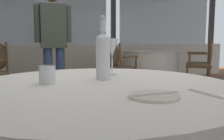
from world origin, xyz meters
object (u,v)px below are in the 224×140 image
wine_glass (112,49)px  dining_chair_1_0 (203,60)px  water_bottle (103,54)px  water_tumbler (47,75)px  dining_chair_1_2 (116,64)px  side_plate (154,96)px  diner_person_0 (54,38)px  dining_chair_1_1 (136,56)px

wine_glass → dining_chair_1_0: (2.82, 2.45, -0.33)m
water_bottle → dining_chair_1_0: (2.92, 2.58, -0.31)m
water_tumbler → dining_chair_1_2: (1.50, 2.85, -0.26)m
side_plate → diner_person_0: bearing=89.5°
water_bottle → dining_chair_1_1: (2.26, 4.19, -0.31)m
water_bottle → wine_glass: size_ratio=1.54×
wine_glass → diner_person_0: (-0.03, 2.32, 0.08)m
water_bottle → diner_person_0: bearing=88.4°
wine_glass → dining_chair_1_1: wine_glass is taller
dining_chair_1_0 → water_bottle: bearing=79.1°
dining_chair_1_1 → dining_chair_1_2: dining_chair_1_1 is taller
side_plate → dining_chair_1_1: 5.16m
dining_chair_1_1 → water_bottle: bearing=-20.7°
water_bottle → dining_chair_1_2: water_bottle is taller
water_bottle → water_tumbler: size_ratio=3.83×
side_plate → wine_glass: 0.61m
water_tumbler → dining_chair_1_1: size_ratio=0.09×
wine_glass → water_bottle: bearing=-128.0°
wine_glass → dining_chair_1_1: size_ratio=0.23×
water_tumbler → dining_chair_1_0: size_ratio=0.09×
wine_glass → dining_chair_1_2: size_ratio=0.24×
dining_chair_1_2 → diner_person_0: bearing=175.4°
water_tumbler → dining_chair_1_2: 3.23m
water_bottle → diner_person_0: diner_person_0 is taller
wine_glass → dining_chair_1_0: 3.75m
diner_person_0 → water_tumbler: bearing=173.3°
diner_person_0 → water_bottle: bearing=180.0°
water_bottle → wine_glass: water_bottle is taller
side_plate → water_bottle: size_ratio=0.56×
side_plate → water_tumbler: 0.54m
dining_chair_1_1 → diner_person_0: (-2.20, -1.74, 0.41)m
diner_person_0 → wine_glass: bearing=-177.6°
wine_glass → water_tumbler: bearing=-157.4°
dining_chair_1_0 → dining_chair_1_1: dining_chair_1_0 is taller
dining_chair_1_2 → diner_person_0: diner_person_0 is taller
side_plate → dining_chair_1_0: 4.20m
side_plate → water_bottle: bearing=95.0°
wine_glass → diner_person_0: size_ratio=0.13×
water_tumbler → dining_chair_1_2: bearing=62.3°
side_plate → diner_person_0: diner_person_0 is taller
water_tumbler → side_plate: bearing=-52.0°
water_tumbler → dining_chair_1_0: dining_chair_1_0 is taller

